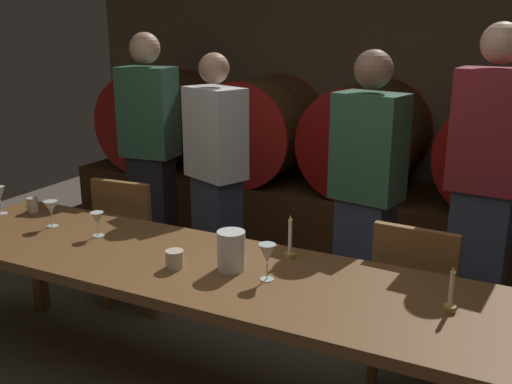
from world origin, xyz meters
The scene contains 22 objects.
back_wall centered at (0.00, 3.17, 1.33)m, with size 5.79×0.24×2.66m, color brown.
barrel_shelf centered at (0.00, 2.62, 0.25)m, with size 5.21×0.90×0.51m, color #4C2D16.
wine_barrel_far_left centered at (-1.96, 2.62, 0.93)m, with size 0.86×0.87×0.86m.
wine_barrel_left centered at (-0.94, 2.62, 0.93)m, with size 0.86×0.87×0.86m.
wine_barrel_center centered at (-0.02, 2.62, 0.93)m, with size 0.86×0.87×0.86m.
wine_barrel_right centered at (0.98, 2.62, 0.93)m, with size 0.86×0.87×0.86m.
dining_table centered at (-0.15, 0.35, 0.66)m, with size 2.99×0.76×0.72m.
chair_left centered at (-1.04, 0.98, 0.49)m, with size 0.43×0.43×0.88m.
chair_right centered at (0.74, 0.94, 0.49)m, with size 0.42×0.42×0.88m.
guest_far_left centered at (-1.30, 1.55, 0.89)m, with size 0.40×0.28×1.73m.
guest_center_left centered at (-0.65, 1.36, 0.83)m, with size 0.44×0.37×1.62m.
guest_center_right centered at (0.34, 1.38, 0.85)m, with size 0.42×0.32×1.66m.
guest_far_right centered at (0.96, 1.45, 0.93)m, with size 0.40×0.28×1.80m.
candle_left centered at (0.20, 0.60, 0.79)m, with size 0.05×0.05×0.22m.
candle_right centered at (0.96, 0.39, 0.78)m, with size 0.05×0.05×0.19m.
pitcher centered at (0.02, 0.36, 0.81)m, with size 0.13×0.13×0.18m.
wine_glass_far_left centered at (-1.56, 0.45, 0.84)m, with size 0.06×0.06×0.16m.
wine_glass_center_left centered at (-1.13, 0.42, 0.83)m, with size 0.08×0.08×0.14m.
wine_glass_center_right centered at (-0.81, 0.42, 0.82)m, with size 0.07×0.07×0.13m.
wine_glass_right centered at (0.21, 0.33, 0.84)m, with size 0.07×0.07×0.16m.
cup_left centered at (-1.43, 0.56, 0.77)m, with size 0.06×0.06×0.09m, color beige.
cup_center centered at (-0.22, 0.26, 0.76)m, with size 0.08×0.08×0.08m, color beige.
Camera 1 is at (1.19, -1.74, 1.79)m, focal length 40.47 mm.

